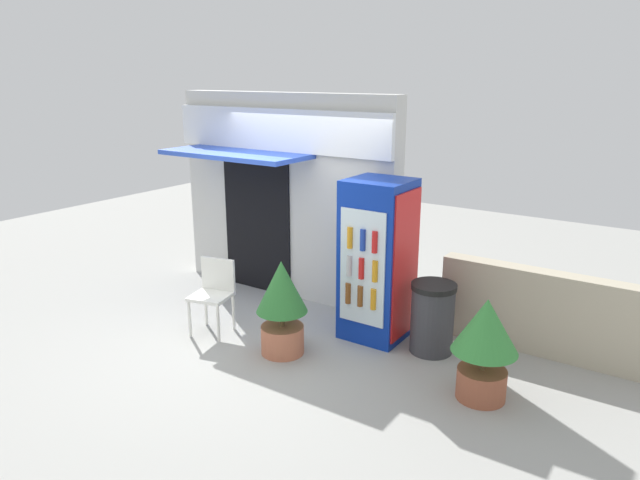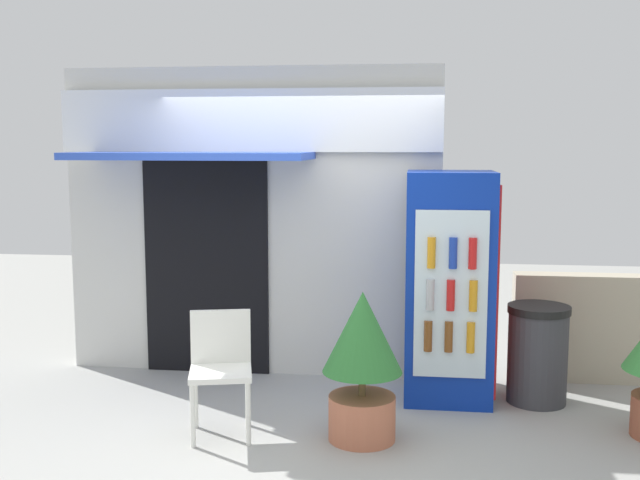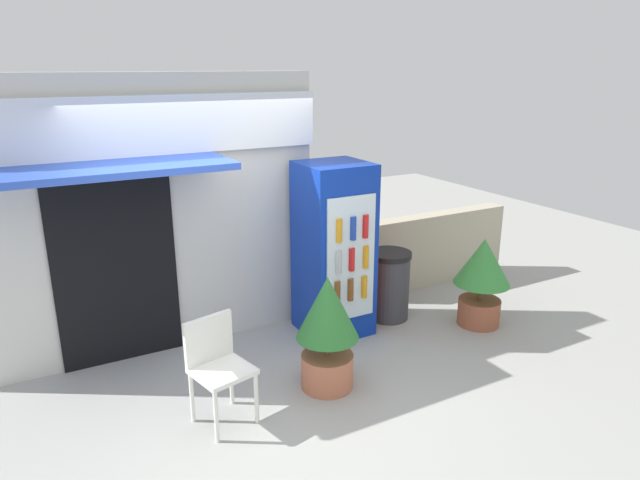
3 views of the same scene
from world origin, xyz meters
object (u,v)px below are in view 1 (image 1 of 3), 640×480
(drink_cooler, at_px, (378,260))
(potted_plant_near_shop, at_px, (282,302))
(plastic_chair, at_px, (214,290))
(trash_bin, at_px, (432,318))
(potted_plant_curbside, at_px, (485,340))

(drink_cooler, bearing_deg, potted_plant_near_shop, -123.22)
(plastic_chair, xyz_separation_m, trash_bin, (2.38, 0.95, -0.12))
(potted_plant_curbside, xyz_separation_m, trash_bin, (-0.80, 0.65, -0.20))
(plastic_chair, height_order, potted_plant_near_shop, potted_plant_near_shop)
(plastic_chair, relative_size, potted_plant_near_shop, 0.82)
(potted_plant_curbside, bearing_deg, potted_plant_near_shop, -171.82)
(drink_cooler, relative_size, potted_plant_near_shop, 1.75)
(potted_plant_curbside, relative_size, trash_bin, 1.27)
(drink_cooler, xyz_separation_m, trash_bin, (0.71, -0.02, -0.53))
(potted_plant_near_shop, bearing_deg, drink_cooler, 56.78)
(potted_plant_curbside, height_order, trash_bin, potted_plant_curbside)
(drink_cooler, height_order, potted_plant_near_shop, drink_cooler)
(plastic_chair, xyz_separation_m, potted_plant_curbside, (3.18, 0.30, 0.08))
(plastic_chair, bearing_deg, trash_bin, 21.72)
(potted_plant_curbside, bearing_deg, drink_cooler, 155.99)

